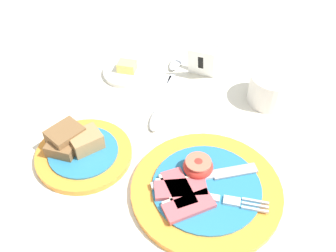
# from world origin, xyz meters

# --- Properties ---
(ground_plane) EXTENTS (3.00, 3.00, 0.00)m
(ground_plane) POSITION_xyz_m (0.00, 0.00, 0.00)
(ground_plane) COLOR beige
(breakfast_plate) EXTENTS (0.25, 0.25, 0.04)m
(breakfast_plate) POSITION_xyz_m (0.09, -0.03, 0.01)
(breakfast_plate) COLOR orange
(breakfast_plate) RESTS_ON ground_plane
(bread_plate) EXTENTS (0.18, 0.18, 0.05)m
(bread_plate) POSITION_xyz_m (-0.15, -0.04, 0.02)
(bread_plate) COLOR orange
(bread_plate) RESTS_ON ground_plane
(sugar_cup) EXTENTS (0.10, 0.10, 0.06)m
(sugar_cup) POSITION_xyz_m (0.13, 0.25, 0.03)
(sugar_cup) COLOR white
(sugar_cup) RESTS_ON ground_plane
(butter_dish) EXTENTS (0.11, 0.11, 0.03)m
(butter_dish) POSITION_xyz_m (-0.19, 0.21, 0.01)
(butter_dish) COLOR silver
(butter_dish) RESTS_ON ground_plane
(number_card) EXTENTS (0.06, 0.05, 0.07)m
(number_card) POSITION_xyz_m (-0.03, 0.28, 0.04)
(number_card) COLOR white
(number_card) RESTS_ON ground_plane
(teaspoon_by_saucer) EXTENTS (0.06, 0.19, 0.01)m
(teaspoon_by_saucer) POSITION_xyz_m (-0.07, 0.12, 0.01)
(teaspoon_by_saucer) COLOR silver
(teaspoon_by_saucer) RESTS_ON ground_plane
(teaspoon_near_cup) EXTENTS (0.03, 0.19, 0.01)m
(teaspoon_near_cup) POSITION_xyz_m (-0.10, 0.27, 0.01)
(teaspoon_near_cup) COLOR silver
(teaspoon_near_cup) RESTS_ON ground_plane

